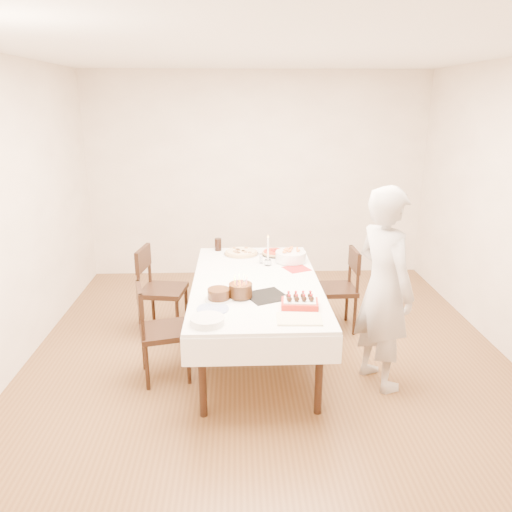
{
  "coord_description": "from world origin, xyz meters",
  "views": [
    {
      "loc": [
        -0.28,
        -4.17,
        2.32
      ],
      "look_at": [
        -0.11,
        0.08,
        0.99
      ],
      "focal_mm": 35.0,
      "sensor_mm": 36.0,
      "label": 1
    }
  ],
  "objects_px": {
    "pizza_white": "(241,253)",
    "cola_glass": "(218,245)",
    "pizza_pepperoni": "(275,253)",
    "pasta_bowl": "(291,256)",
    "person": "(384,289)",
    "chair_right_savory": "(335,289)",
    "birthday_cake": "(241,286)",
    "layer_cake": "(219,294)",
    "dining_table": "(256,319)",
    "chair_left_dessert": "(164,331)",
    "chair_left_savory": "(164,290)",
    "strawberry_box": "(300,303)",
    "taper_candle": "(268,250)"
  },
  "relations": [
    {
      "from": "chair_right_savory",
      "to": "birthday_cake",
      "type": "distance_m",
      "value": 1.44
    },
    {
      "from": "birthday_cake",
      "to": "strawberry_box",
      "type": "distance_m",
      "value": 0.52
    },
    {
      "from": "pizza_white",
      "to": "pasta_bowl",
      "type": "distance_m",
      "value": 0.57
    },
    {
      "from": "chair_left_savory",
      "to": "cola_glass",
      "type": "height_order",
      "value": "chair_left_savory"
    },
    {
      "from": "chair_left_savory",
      "to": "chair_left_dessert",
      "type": "bearing_deg",
      "value": 106.51
    },
    {
      "from": "person",
      "to": "taper_candle",
      "type": "relative_size",
      "value": 5.41
    },
    {
      "from": "pasta_bowl",
      "to": "cola_glass",
      "type": "bearing_deg",
      "value": 150.16
    },
    {
      "from": "birthday_cake",
      "to": "layer_cake",
      "type": "bearing_deg",
      "value": -167.35
    },
    {
      "from": "birthday_cake",
      "to": "strawberry_box",
      "type": "bearing_deg",
      "value": -24.68
    },
    {
      "from": "chair_left_dessert",
      "to": "strawberry_box",
      "type": "relative_size",
      "value": 2.99
    },
    {
      "from": "chair_right_savory",
      "to": "person",
      "type": "distance_m",
      "value": 1.16
    },
    {
      "from": "dining_table",
      "to": "pasta_bowl",
      "type": "distance_m",
      "value": 0.79
    },
    {
      "from": "chair_right_savory",
      "to": "birthday_cake",
      "type": "relative_size",
      "value": 4.47
    },
    {
      "from": "chair_right_savory",
      "to": "person",
      "type": "relative_size",
      "value": 0.51
    },
    {
      "from": "chair_left_savory",
      "to": "chair_left_dessert",
      "type": "distance_m",
      "value": 0.91
    },
    {
      "from": "chair_right_savory",
      "to": "birthday_cake",
      "type": "xyz_separation_m",
      "value": [
        -1.0,
        -0.96,
        0.41
      ]
    },
    {
      "from": "dining_table",
      "to": "taper_candle",
      "type": "distance_m",
      "value": 0.71
    },
    {
      "from": "pizza_white",
      "to": "cola_glass",
      "type": "height_order",
      "value": "cola_glass"
    },
    {
      "from": "dining_table",
      "to": "layer_cake",
      "type": "height_order",
      "value": "layer_cake"
    },
    {
      "from": "chair_left_dessert",
      "to": "taper_candle",
      "type": "bearing_deg",
      "value": -153.76
    },
    {
      "from": "person",
      "to": "pasta_bowl",
      "type": "distance_m",
      "value": 1.23
    },
    {
      "from": "dining_table",
      "to": "pizza_white",
      "type": "height_order",
      "value": "pizza_white"
    },
    {
      "from": "chair_left_savory",
      "to": "pizza_white",
      "type": "bearing_deg",
      "value": -153.18
    },
    {
      "from": "strawberry_box",
      "to": "taper_candle",
      "type": "bearing_deg",
      "value": 100.06
    },
    {
      "from": "chair_left_dessert",
      "to": "chair_left_savory",
      "type": "bearing_deg",
      "value": -96.05
    },
    {
      "from": "pasta_bowl",
      "to": "person",
      "type": "bearing_deg",
      "value": -58.1
    },
    {
      "from": "pizza_pepperoni",
      "to": "person",
      "type": "bearing_deg",
      "value": -58.53
    },
    {
      "from": "layer_cake",
      "to": "pasta_bowl",
      "type": "bearing_deg",
      "value": 54.63
    },
    {
      "from": "dining_table",
      "to": "pasta_bowl",
      "type": "bearing_deg",
      "value": 55.81
    },
    {
      "from": "taper_candle",
      "to": "person",
      "type": "bearing_deg",
      "value": -46.71
    },
    {
      "from": "chair_left_dessert",
      "to": "layer_cake",
      "type": "relative_size",
      "value": 3.71
    },
    {
      "from": "chair_left_savory",
      "to": "pizza_white",
      "type": "distance_m",
      "value": 0.9
    },
    {
      "from": "person",
      "to": "taper_candle",
      "type": "height_order",
      "value": "person"
    },
    {
      "from": "chair_right_savory",
      "to": "pasta_bowl",
      "type": "bearing_deg",
      "value": -178.9
    },
    {
      "from": "layer_cake",
      "to": "chair_right_savory",
      "type": "bearing_deg",
      "value": 40.43
    },
    {
      "from": "pizza_pepperoni",
      "to": "pasta_bowl",
      "type": "bearing_deg",
      "value": -60.4
    },
    {
      "from": "chair_left_dessert",
      "to": "pizza_white",
      "type": "xyz_separation_m",
      "value": [
        0.67,
        1.17,
        0.34
      ]
    },
    {
      "from": "layer_cake",
      "to": "pizza_pepperoni",
      "type": "bearing_deg",
      "value": 65.68
    },
    {
      "from": "pasta_bowl",
      "to": "cola_glass",
      "type": "xyz_separation_m",
      "value": [
        -0.75,
        0.43,
        0.01
      ]
    },
    {
      "from": "chair_right_savory",
      "to": "cola_glass",
      "type": "xyz_separation_m",
      "value": [
        -1.23,
        0.41,
        0.38
      ]
    },
    {
      "from": "cola_glass",
      "to": "strawberry_box",
      "type": "xyz_separation_m",
      "value": [
        0.7,
        -1.59,
        -0.03
      ]
    },
    {
      "from": "chair_right_savory",
      "to": "chair_left_dessert",
      "type": "xyz_separation_m",
      "value": [
        -1.65,
        -0.92,
        -0.0
      ]
    },
    {
      "from": "pizza_pepperoni",
      "to": "layer_cake",
      "type": "distance_m",
      "value": 1.35
    },
    {
      "from": "dining_table",
      "to": "chair_left_savory",
      "type": "relative_size",
      "value": 2.33
    },
    {
      "from": "pasta_bowl",
      "to": "layer_cake",
      "type": "distance_m",
      "value": 1.2
    },
    {
      "from": "chair_right_savory",
      "to": "pizza_white",
      "type": "bearing_deg",
      "value": 164.54
    },
    {
      "from": "dining_table",
      "to": "taper_candle",
      "type": "relative_size",
      "value": 6.8
    },
    {
      "from": "pizza_white",
      "to": "strawberry_box",
      "type": "bearing_deg",
      "value": -72.51
    },
    {
      "from": "dining_table",
      "to": "pizza_pepperoni",
      "type": "xyz_separation_m",
      "value": [
        0.23,
        0.8,
        0.4
      ]
    },
    {
      "from": "dining_table",
      "to": "cola_glass",
      "type": "relative_size",
      "value": 15.68
    }
  ]
}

